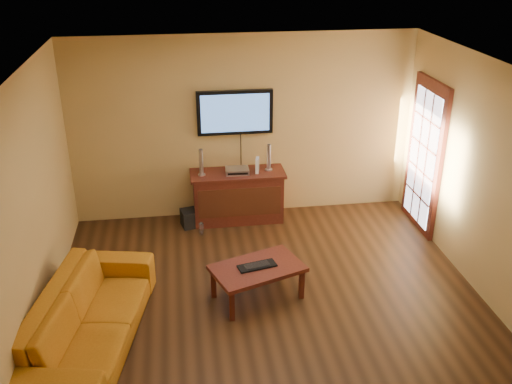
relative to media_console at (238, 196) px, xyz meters
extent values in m
plane|color=black|center=(0.13, -2.23, -0.38)|extent=(5.00, 5.00, 0.00)
plane|color=tan|center=(0.13, 0.27, 0.97)|extent=(5.00, 0.00, 5.00)
plane|color=tan|center=(-2.37, -2.23, 0.97)|extent=(0.00, 5.00, 5.00)
plane|color=tan|center=(2.63, -2.23, 0.97)|extent=(0.00, 5.00, 5.00)
plane|color=white|center=(0.13, -2.23, 2.32)|extent=(5.00, 5.00, 0.00)
cube|color=#43160F|center=(2.59, -0.53, 0.67)|extent=(0.06, 1.02, 2.22)
cube|color=white|center=(2.55, -0.53, 0.67)|extent=(0.01, 0.79, 1.89)
cube|color=#43160F|center=(0.00, 0.01, -0.02)|extent=(1.30, 0.49, 0.72)
cube|color=black|center=(0.00, -0.24, 0.01)|extent=(1.19, 0.02, 0.43)
cube|color=#43160F|center=(0.00, 0.01, 0.36)|extent=(1.37, 0.52, 0.04)
cube|color=black|center=(0.00, 0.22, 1.21)|extent=(1.09, 0.07, 0.64)
cube|color=#3E65A2|center=(0.00, 0.18, 1.21)|extent=(0.98, 0.01, 0.55)
cube|color=#43160F|center=(0.00, -2.02, 0.01)|extent=(1.18, 0.93, 0.05)
cube|color=#43160F|center=(-0.35, -2.41, -0.20)|extent=(0.06, 0.06, 0.37)
cube|color=#43160F|center=(0.51, -2.10, -0.20)|extent=(0.06, 0.06, 0.37)
cube|color=#43160F|center=(-0.52, -1.94, -0.20)|extent=(0.06, 0.06, 0.37)
cube|color=#43160F|center=(0.34, -1.64, -0.20)|extent=(0.06, 0.06, 0.37)
imported|color=#AE6813|center=(-1.85, -2.61, 0.06)|extent=(1.09, 2.35, 0.89)
cylinder|color=silver|center=(-0.52, -0.02, 0.39)|extent=(0.11, 0.11, 0.02)
cylinder|color=silver|center=(-0.52, -0.02, 0.58)|extent=(0.06, 0.06, 0.38)
cylinder|color=silver|center=(0.46, 0.03, 0.39)|extent=(0.11, 0.11, 0.02)
cylinder|color=silver|center=(0.46, 0.03, 0.58)|extent=(0.06, 0.06, 0.38)
cube|color=silver|center=(-0.01, -0.02, 0.42)|extent=(0.34, 0.25, 0.08)
cube|color=white|center=(0.29, -0.03, 0.49)|extent=(0.08, 0.16, 0.22)
cube|color=black|center=(-0.72, -0.11, -0.26)|extent=(0.31, 0.31, 0.25)
cylinder|color=white|center=(-0.58, -0.40, -0.30)|extent=(0.07, 0.07, 0.18)
sphere|color=white|center=(-0.58, -0.40, -0.20)|extent=(0.04, 0.04, 0.04)
cube|color=black|center=(-0.01, -2.02, 0.05)|extent=(0.47, 0.26, 0.02)
cube|color=black|center=(-0.01, -2.02, 0.06)|extent=(0.31, 0.18, 0.01)
camera|label=1|loc=(-0.82, -7.58, 3.58)|focal=40.00mm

